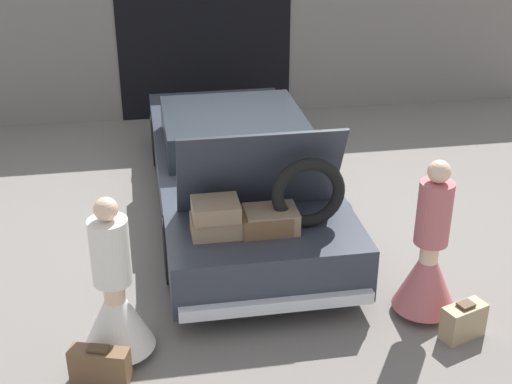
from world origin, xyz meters
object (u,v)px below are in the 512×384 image
at_px(suitcase_beside_left_person, 100,365).
at_px(suitcase_beside_right_person, 463,321).
at_px(car, 237,169).
at_px(person_left, 115,301).
at_px(person_right, 428,262).

distance_m(suitcase_beside_left_person, suitcase_beside_right_person, 3.27).
height_order(car, person_left, car).
distance_m(car, suitcase_beside_left_person, 3.40).
distance_m(person_left, suitcase_beside_left_person, 0.55).
height_order(car, suitcase_beside_right_person, car).
distance_m(car, suitcase_beside_right_person, 3.38).
height_order(car, person_right, car).
height_order(person_right, suitcase_beside_left_person, person_right).
bearing_deg(car, person_left, -119.16).
bearing_deg(car, suitcase_beside_right_person, -60.30).
xyz_separation_m(person_right, suitcase_beside_right_person, (0.21, -0.43, -0.40)).
xyz_separation_m(person_left, suitcase_beside_left_person, (-0.16, -0.37, -0.38)).
bearing_deg(person_left, suitcase_beside_left_person, -11.86).
xyz_separation_m(car, person_right, (1.45, -2.49, 0.02)).
relative_size(car, suitcase_beside_right_person, 11.34).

